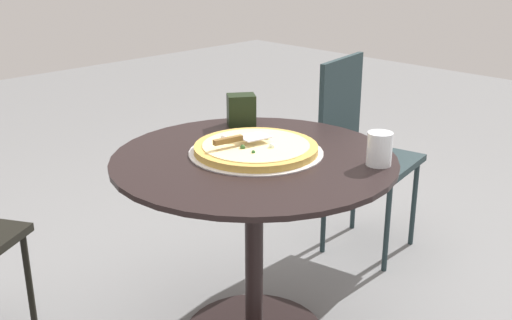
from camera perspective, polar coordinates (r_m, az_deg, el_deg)
The scene contains 6 objects.
patio_table at distance 2.20m, azimuth -0.18°, elevation -4.35°, with size 0.97×0.97×0.72m.
pizza_on_tray at distance 2.16m, azimuth -0.01°, elevation 1.04°, with size 0.46×0.46×0.05m.
pizza_server at distance 2.14m, azimuth -1.42°, elevation 1.96°, with size 0.10×0.22×0.02m.
drinking_cup at distance 2.07m, azimuth 11.12°, elevation 1.00°, with size 0.08×0.08×0.11m, color silver.
napkin_dispenser at distance 2.47m, azimuth -1.34°, elevation 4.57°, with size 0.11×0.08×0.12m, color black.
patio_chair_far at distance 2.94m, azimuth 9.26°, elevation 1.63°, with size 0.44×0.44×0.90m.
Camera 1 is at (1.43, -1.41, 1.43)m, focal length 44.15 mm.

